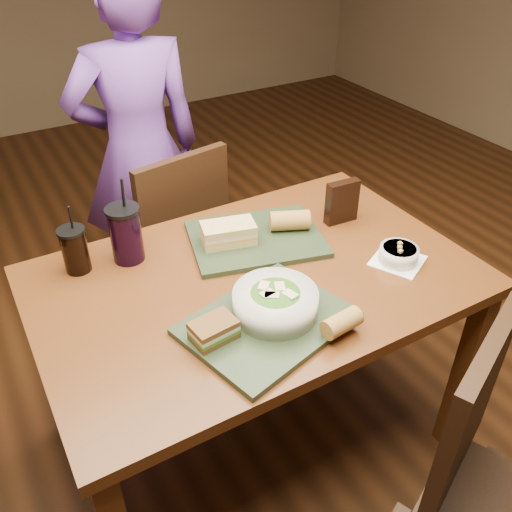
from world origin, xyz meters
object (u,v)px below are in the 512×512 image
at_px(baguette_near, 342,323).
at_px(baguette_far, 290,220).
at_px(cup_berry, 126,234).
at_px(tray_far, 256,239).
at_px(salad_bowl, 275,301).
at_px(sandwich_near, 214,330).
at_px(tray_near, 267,323).
at_px(chair_far, 179,239).
at_px(chair_near, 485,485).
at_px(sandwich_far, 228,233).
at_px(diner, 139,153).
at_px(dining_table, 256,298).
at_px(cup_cola, 75,250).
at_px(soup_bowl, 399,254).
at_px(chip_bag, 342,202).

height_order(baguette_near, baguette_far, baguette_far).
bearing_deg(cup_berry, tray_far, -16.05).
height_order(salad_bowl, baguette_far, salad_bowl).
xyz_separation_m(sandwich_near, baguette_near, (0.30, -0.14, 0.00)).
relative_size(tray_near, cup_berry, 1.50).
distance_m(chair_far, tray_far, 0.56).
distance_m(chair_near, sandwich_near, 0.77).
xyz_separation_m(tray_near, baguette_far, (0.30, 0.35, 0.04)).
bearing_deg(tray_near, chair_near, -60.47).
height_order(tray_near, cup_berry, cup_berry).
distance_m(chair_far, baguette_far, 0.62).
bearing_deg(chair_far, salad_bowl, -94.09).
relative_size(salad_bowl, sandwich_far, 1.23).
xyz_separation_m(diner, baguette_near, (0.07, -1.31, 0.02)).
height_order(dining_table, tray_near, tray_near).
xyz_separation_m(tray_far, cup_cola, (-0.54, 0.13, 0.06)).
bearing_deg(baguette_far, sandwich_near, -142.82).
bearing_deg(baguette_far, diner, 105.21).
bearing_deg(sandwich_near, baguette_near, -25.28).
xyz_separation_m(chair_near, salad_bowl, (-0.27, 0.56, 0.30)).
xyz_separation_m(baguette_near, cup_cola, (-0.51, 0.63, 0.03)).
bearing_deg(tray_near, cup_cola, 126.01).
height_order(tray_far, soup_bowl, soup_bowl).
height_order(sandwich_near, cup_berry, cup_berry).
bearing_deg(dining_table, salad_bowl, -104.88).
xyz_separation_m(diner, baguette_far, (0.22, -0.82, 0.03)).
distance_m(chair_far, tray_near, 0.91).
height_order(baguette_far, cup_cola, cup_cola).
xyz_separation_m(chair_near, diner, (-0.23, 1.71, 0.26)).
relative_size(sandwich_far, chip_bag, 1.23).
xyz_separation_m(baguette_near, cup_berry, (-0.36, 0.61, 0.05)).
bearing_deg(sandwich_far, sandwich_near, -122.57).
bearing_deg(baguette_near, tray_near, 138.30).
bearing_deg(chair_near, tray_near, 119.53).
height_order(diner, sandwich_far, diner).
bearing_deg(dining_table, chair_far, 89.11).
bearing_deg(cup_cola, cup_berry, -7.87).
height_order(dining_table, chair_far, chair_far).
distance_m(soup_bowl, baguette_far, 0.37).
xyz_separation_m(cup_cola, cup_berry, (0.15, -0.02, 0.02)).
distance_m(soup_bowl, chip_bag, 0.29).
bearing_deg(tray_near, chair_far, 83.65).
xyz_separation_m(sandwich_far, cup_berry, (-0.30, 0.10, 0.04)).
bearing_deg(chair_far, diner, 93.85).
bearing_deg(cup_cola, soup_bowl, -27.65).
distance_m(sandwich_near, cup_berry, 0.48).
relative_size(diner, sandwich_far, 8.30).
distance_m(tray_far, baguette_near, 0.50).
relative_size(tray_far, sandwich_far, 2.26).
relative_size(salad_bowl, baguette_near, 2.14).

